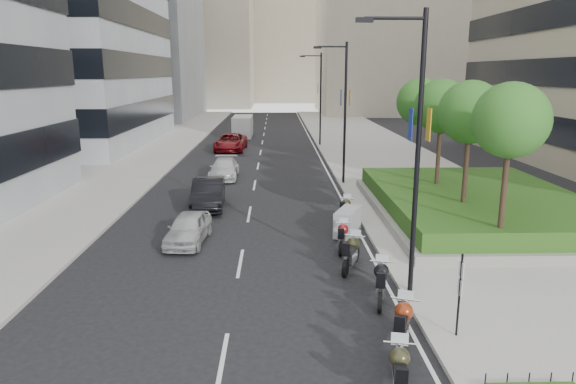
{
  "coord_description": "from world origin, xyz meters",
  "views": [
    {
      "loc": [
        -0.11,
        -14.65,
        7.16
      ],
      "look_at": [
        0.42,
        7.42,
        2.0
      ],
      "focal_mm": 32.0,
      "sensor_mm": 36.0,
      "label": 1
    }
  ],
  "objects_px": {
    "lamp_post_2": "(319,94)",
    "car_b": "(208,193)",
    "motorcycle_0": "(399,374)",
    "lamp_post_0": "(413,142)",
    "motorcycle_5": "(348,222)",
    "car_c": "(224,169)",
    "motorcycle_1": "(402,325)",
    "motorcycle_4": "(342,237)",
    "motorcycle_3": "(351,253)",
    "motorcycle_6": "(345,210)",
    "motorcycle_2": "(381,282)",
    "delivery_van": "(243,127)",
    "parking_sign": "(460,291)",
    "car_a": "(188,228)",
    "car_d": "(231,142)",
    "lamp_post_1": "(343,106)"
  },
  "relations": [
    {
      "from": "motorcycle_3",
      "to": "motorcycle_6",
      "type": "distance_m",
      "value": 6.24
    },
    {
      "from": "motorcycle_5",
      "to": "motorcycle_6",
      "type": "relative_size",
      "value": 1.0
    },
    {
      "from": "motorcycle_2",
      "to": "car_b",
      "type": "xyz_separation_m",
      "value": [
        -7.01,
        11.83,
        0.16
      ]
    },
    {
      "from": "motorcycle_0",
      "to": "motorcycle_3",
      "type": "height_order",
      "value": "motorcycle_3"
    },
    {
      "from": "lamp_post_2",
      "to": "car_a",
      "type": "distance_m",
      "value": 30.91
    },
    {
      "from": "car_c",
      "to": "car_d",
      "type": "bearing_deg",
      "value": 92.22
    },
    {
      "from": "motorcycle_1",
      "to": "motorcycle_4",
      "type": "bearing_deg",
      "value": 24.17
    },
    {
      "from": "lamp_post_1",
      "to": "motorcycle_5",
      "type": "height_order",
      "value": "lamp_post_1"
    },
    {
      "from": "lamp_post_2",
      "to": "motorcycle_3",
      "type": "relative_size",
      "value": 4.11
    },
    {
      "from": "motorcycle_6",
      "to": "car_a",
      "type": "bearing_deg",
      "value": 130.87
    },
    {
      "from": "car_d",
      "to": "car_b",
      "type": "bearing_deg",
      "value": -85.52
    },
    {
      "from": "car_a",
      "to": "motorcycle_4",
      "type": "bearing_deg",
      "value": -4.66
    },
    {
      "from": "motorcycle_1",
      "to": "car_b",
      "type": "xyz_separation_m",
      "value": [
        -6.99,
        14.71,
        0.15
      ]
    },
    {
      "from": "car_a",
      "to": "lamp_post_2",
      "type": "bearing_deg",
      "value": 79.15
    },
    {
      "from": "lamp_post_0",
      "to": "car_a",
      "type": "relative_size",
      "value": 2.37
    },
    {
      "from": "motorcycle_0",
      "to": "lamp_post_0",
      "type": "bearing_deg",
      "value": -4.14
    },
    {
      "from": "car_a",
      "to": "car_b",
      "type": "height_order",
      "value": "car_b"
    },
    {
      "from": "lamp_post_0",
      "to": "motorcycle_2",
      "type": "xyz_separation_m",
      "value": [
        -0.91,
        -0.42,
        -4.45
      ]
    },
    {
      "from": "lamp_post_0",
      "to": "delivery_van",
      "type": "relative_size",
      "value": 1.63
    },
    {
      "from": "motorcycle_5",
      "to": "lamp_post_1",
      "type": "bearing_deg",
      "value": 17.66
    },
    {
      "from": "car_b",
      "to": "car_a",
      "type": "bearing_deg",
      "value": -94.43
    },
    {
      "from": "lamp_post_2",
      "to": "car_d",
      "type": "distance_m",
      "value": 9.89
    },
    {
      "from": "motorcycle_2",
      "to": "motorcycle_1",
      "type": "bearing_deg",
      "value": -167.49
    },
    {
      "from": "car_b",
      "to": "car_d",
      "type": "distance_m",
      "value": 20.72
    },
    {
      "from": "parking_sign",
      "to": "delivery_van",
      "type": "height_order",
      "value": "parking_sign"
    },
    {
      "from": "motorcycle_2",
      "to": "motorcycle_3",
      "type": "height_order",
      "value": "motorcycle_3"
    },
    {
      "from": "lamp_post_0",
      "to": "car_d",
      "type": "xyz_separation_m",
      "value": [
        -8.45,
        32.12,
        -4.27
      ]
    },
    {
      "from": "motorcycle_3",
      "to": "car_c",
      "type": "xyz_separation_m",
      "value": [
        -6.37,
        17.01,
        0.05
      ]
    },
    {
      "from": "delivery_van",
      "to": "lamp_post_0",
      "type": "bearing_deg",
      "value": -79.19
    },
    {
      "from": "lamp_post_2",
      "to": "motorcycle_2",
      "type": "distance_m",
      "value": 35.71
    },
    {
      "from": "motorcycle_3",
      "to": "motorcycle_5",
      "type": "relative_size",
      "value": 1.05
    },
    {
      "from": "car_a",
      "to": "car_c",
      "type": "relative_size",
      "value": 0.83
    },
    {
      "from": "motorcycle_2",
      "to": "car_b",
      "type": "bearing_deg",
      "value": 43.4
    },
    {
      "from": "motorcycle_5",
      "to": "car_b",
      "type": "xyz_separation_m",
      "value": [
        -6.88,
        4.97,
        0.19
      ]
    },
    {
      "from": "lamp_post_1",
      "to": "motorcycle_6",
      "type": "distance_m",
      "value": 9.62
    },
    {
      "from": "lamp_post_2",
      "to": "motorcycle_2",
      "type": "xyz_separation_m",
      "value": [
        -0.91,
        -35.42,
        -4.45
      ]
    },
    {
      "from": "motorcycle_5",
      "to": "car_b",
      "type": "relative_size",
      "value": 0.44
    },
    {
      "from": "car_b",
      "to": "delivery_van",
      "type": "height_order",
      "value": "delivery_van"
    },
    {
      "from": "motorcycle_0",
      "to": "motorcycle_6",
      "type": "relative_size",
      "value": 1.05
    },
    {
      "from": "motorcycle_1",
      "to": "motorcycle_6",
      "type": "xyz_separation_m",
      "value": [
        0.06,
        11.84,
        -0.05
      ]
    },
    {
      "from": "lamp_post_2",
      "to": "motorcycle_0",
      "type": "xyz_separation_m",
      "value": [
        -1.52,
        -40.5,
        -4.47
      ]
    },
    {
      "from": "lamp_post_1",
      "to": "motorcycle_2",
      "type": "relative_size",
      "value": 3.95
    },
    {
      "from": "motorcycle_5",
      "to": "motorcycle_6",
      "type": "bearing_deg",
      "value": 18.61
    },
    {
      "from": "lamp_post_2",
      "to": "car_b",
      "type": "bearing_deg",
      "value": -108.55
    },
    {
      "from": "motorcycle_5",
      "to": "car_b",
      "type": "height_order",
      "value": "car_b"
    },
    {
      "from": "car_b",
      "to": "car_c",
      "type": "xyz_separation_m",
      "value": [
        0.09,
        7.93,
        -0.11
      ]
    },
    {
      "from": "car_c",
      "to": "delivery_van",
      "type": "height_order",
      "value": "delivery_van"
    },
    {
      "from": "motorcycle_2",
      "to": "parking_sign",
      "type": "bearing_deg",
      "value": -135.93
    },
    {
      "from": "lamp_post_0",
      "to": "lamp_post_1",
      "type": "relative_size",
      "value": 1.0
    },
    {
      "from": "lamp_post_2",
      "to": "motorcycle_6",
      "type": "relative_size",
      "value": 4.29
    }
  ]
}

